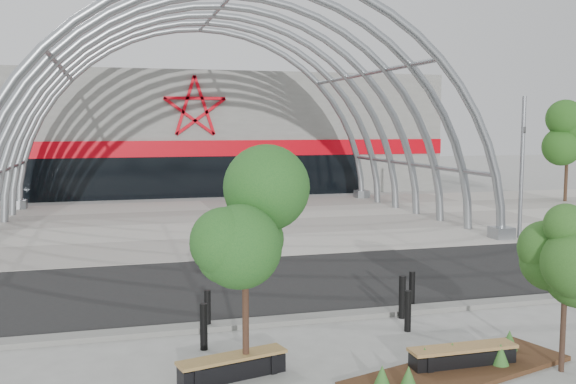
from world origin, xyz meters
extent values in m
plane|color=gray|center=(0.00, 0.00, 0.00)|extent=(140.00, 140.00, 0.00)
cube|color=black|center=(0.00, 3.50, 0.01)|extent=(140.00, 7.00, 0.02)
cube|color=gray|center=(0.00, 15.50, 0.02)|extent=(60.00, 17.00, 0.04)
cube|color=slate|center=(0.00, -0.25, 0.06)|extent=(60.00, 0.50, 0.12)
cube|color=slate|center=(0.00, 33.50, 4.00)|extent=(34.00, 15.00, 8.00)
cube|color=black|center=(0.00, 26.05, 1.30)|extent=(22.00, 0.25, 2.60)
cube|color=#C4000C|center=(0.00, 26.05, 3.10)|extent=(34.00, 0.30, 1.00)
torus|color=gray|center=(0.00, 8.00, 0.00)|extent=(20.36, 0.36, 20.36)
torus|color=gray|center=(0.00, 10.50, 0.00)|extent=(20.36, 0.36, 20.36)
torus|color=gray|center=(0.00, 13.00, 0.00)|extent=(20.36, 0.36, 20.36)
torus|color=gray|center=(0.00, 15.50, 0.00)|extent=(20.36, 0.36, 20.36)
torus|color=gray|center=(0.00, 18.00, 0.00)|extent=(20.36, 0.36, 20.36)
torus|color=gray|center=(0.00, 20.50, 0.00)|extent=(20.36, 0.36, 20.36)
torus|color=gray|center=(0.00, 23.00, 0.00)|extent=(20.36, 0.36, 20.36)
cylinder|color=gray|center=(9.66, 15.50, 2.59)|extent=(0.20, 15.00, 0.20)
cylinder|color=gray|center=(7.07, 15.50, 7.07)|extent=(0.20, 15.00, 0.20)
cylinder|color=gray|center=(0.00, 15.50, 10.00)|extent=(0.20, 15.00, 0.20)
cylinder|color=gray|center=(-7.07, 15.50, 7.07)|extent=(0.20, 15.00, 0.20)
cylinder|color=gray|center=(-9.66, 15.50, 2.59)|extent=(0.20, 15.00, 0.20)
cube|color=gray|center=(-10.00, 23.00, 0.25)|extent=(0.80, 0.80, 0.50)
cube|color=gray|center=(10.00, 8.00, 0.25)|extent=(0.80, 0.80, 0.50)
cube|color=gray|center=(10.00, 23.00, 0.25)|extent=(0.80, 0.80, 0.50)
cube|color=#362215|center=(1.10, -4.03, 0.04)|extent=(4.88, 2.72, 0.09)
cone|color=#38722C|center=(-0.22, -4.62, 0.29)|extent=(0.32, 0.32, 0.40)
cone|color=#38722C|center=(1.11, -3.75, 0.29)|extent=(0.32, 0.32, 0.40)
cone|color=#38722C|center=(1.95, -4.05, 0.29)|extent=(0.32, 0.32, 0.40)
cone|color=#38722C|center=(0.48, -3.84, 0.29)|extent=(0.32, 0.32, 0.40)
cone|color=#38722C|center=(2.59, -3.39, 0.29)|extent=(0.32, 0.32, 0.40)
cone|color=#38722C|center=(-0.64, -4.46, 0.29)|extent=(0.32, 0.32, 0.40)
cylinder|color=gray|center=(10.78, 7.93, 2.86)|extent=(0.16, 0.16, 5.72)
imported|color=black|center=(10.78, 7.93, 4.12)|extent=(0.33, 0.81, 0.16)
cylinder|color=#321A12|center=(-2.75, -3.12, 0.97)|extent=(0.12, 0.12, 1.95)
ellipsoid|color=#184A1D|center=(-2.75, -3.12, 2.75)|extent=(1.67, 1.67, 2.13)
cylinder|color=black|center=(2.99, -4.45, 0.78)|extent=(0.10, 0.10, 1.56)
ellipsoid|color=#24481B|center=(2.99, -4.45, 2.20)|extent=(1.29, 1.29, 1.70)
cube|color=black|center=(-3.00, -3.15, 0.17)|extent=(2.03, 0.84, 0.34)
cube|color=black|center=(-3.73, -3.33, 0.20)|extent=(0.22, 0.46, 0.40)
cube|color=black|center=(-2.28, -2.98, 0.20)|extent=(0.22, 0.46, 0.40)
cube|color=olive|center=(-3.00, -3.15, 0.40)|extent=(2.10, 0.92, 0.06)
cube|color=black|center=(1.26, -3.86, 0.18)|extent=(2.06, 0.39, 0.35)
cube|color=black|center=(0.49, -3.86, 0.21)|extent=(0.12, 0.45, 0.41)
cube|color=black|center=(2.04, -3.86, 0.21)|extent=(0.12, 0.45, 0.41)
cube|color=olive|center=(1.26, -3.86, 0.41)|extent=(2.11, 0.47, 0.06)
cylinder|color=black|center=(-3.30, -1.52, 0.48)|extent=(0.15, 0.15, 0.97)
cylinder|color=black|center=(-3.04, -0.23, 0.45)|extent=(0.14, 0.14, 0.90)
cylinder|color=black|center=(1.25, -1.56, 0.46)|extent=(0.15, 0.15, 0.92)
cylinder|color=black|center=(1.55, -0.63, 0.51)|extent=(0.16, 0.16, 1.03)
cylinder|color=black|center=(2.18, 0.13, 0.46)|extent=(0.15, 0.15, 0.93)
cylinder|color=#311E14|center=(21.00, 18.00, 1.51)|extent=(0.20, 0.20, 3.03)
ellipsoid|color=#1A4712|center=(21.00, 18.00, 4.26)|extent=(2.70, 2.70, 3.30)
camera|label=1|loc=(-5.00, -14.26, 4.60)|focal=40.00mm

